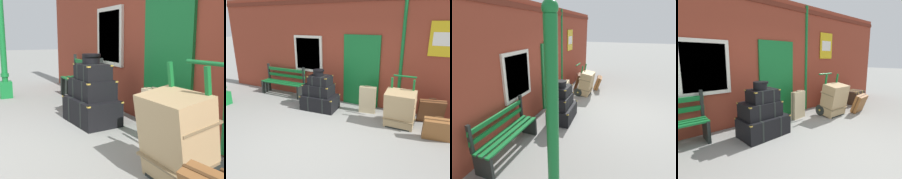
% 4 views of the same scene
% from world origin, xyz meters
% --- Properties ---
extents(ground_plane, '(60.00, 60.00, 0.00)m').
position_xyz_m(ground_plane, '(0.00, 0.00, 0.00)').
color(ground_plane, gray).
extents(brick_facade, '(10.40, 0.35, 3.20)m').
position_xyz_m(brick_facade, '(-0.01, 2.60, 1.60)').
color(brick_facade, brown).
rests_on(brick_facade, ground).
extents(platform_bench, '(1.60, 0.43, 1.01)m').
position_xyz_m(platform_bench, '(-2.55, 2.16, 0.44)').
color(platform_bench, '#146B2D').
rests_on(platform_bench, ground).
extents(steamer_trunk_base, '(1.05, 0.71, 0.43)m').
position_xyz_m(steamer_trunk_base, '(-0.76, 1.61, 0.21)').
color(steamer_trunk_base, black).
rests_on(steamer_trunk_base, ground).
extents(steamer_trunk_middle, '(0.84, 0.59, 0.33)m').
position_xyz_m(steamer_trunk_middle, '(-0.81, 1.64, 0.58)').
color(steamer_trunk_middle, black).
rests_on(steamer_trunk_middle, steamer_trunk_base).
extents(steamer_trunk_top, '(0.62, 0.46, 0.27)m').
position_xyz_m(steamer_trunk_top, '(-0.75, 1.63, 0.87)').
color(steamer_trunk_top, black).
rests_on(steamer_trunk_top, steamer_trunk_middle).
extents(round_hatbox, '(0.32, 0.30, 0.17)m').
position_xyz_m(round_hatbox, '(-0.80, 1.63, 1.10)').
color(round_hatbox, black).
rests_on(round_hatbox, steamer_trunk_top).
extents(porters_trolley, '(0.71, 0.56, 1.21)m').
position_xyz_m(porters_trolley, '(1.52, 1.66, 0.27)').
color(porters_trolley, black).
rests_on(porters_trolley, ground).
extents(large_brown_trunk, '(0.70, 0.57, 0.94)m').
position_xyz_m(large_brown_trunk, '(1.52, 1.48, 0.47)').
color(large_brown_trunk, tan).
rests_on(large_brown_trunk, ground).
extents(suitcase_beige, '(0.63, 0.41, 0.57)m').
position_xyz_m(suitcase_beige, '(2.38, 1.18, 0.28)').
color(suitcase_beige, brown).
rests_on(suitcase_beige, ground).
extents(suitcase_cream, '(0.47, 0.21, 0.79)m').
position_xyz_m(suitcase_cream, '(0.56, 1.97, 0.38)').
color(suitcase_cream, tan).
rests_on(suitcase_cream, ground).
extents(suitcase_olive, '(0.66, 0.43, 0.66)m').
position_xyz_m(suitcase_olive, '(2.20, 2.04, 0.32)').
color(suitcase_olive, brown).
rests_on(suitcase_olive, ground).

